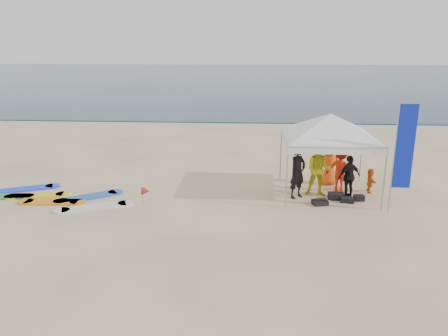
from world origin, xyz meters
TOP-DOWN VIEW (x-y plane):
  - ground at (0.00, 0.00)m, footprint 120.00×120.00m
  - ocean at (0.00, 60.00)m, footprint 160.00×84.00m
  - shoreline_foam at (0.00, 18.20)m, footprint 160.00×1.20m
  - person_black_a at (3.61, 3.11)m, footprint 0.82×0.80m
  - person_yellow at (4.40, 3.38)m, footprint 1.03×0.85m
  - person_orange_a at (5.27, 3.88)m, footprint 1.27×0.99m
  - person_black_b at (5.45, 3.21)m, footprint 0.99×0.75m
  - person_orange_b at (5.02, 4.71)m, footprint 0.87×0.61m
  - person_seated at (6.39, 3.84)m, footprint 0.33×0.87m
  - canopy_tent at (4.73, 3.63)m, footprint 4.51×4.51m
  - feather_flag at (6.79, 1.91)m, footprint 0.62×0.04m
  - marker_pennant at (-1.64, 2.01)m, footprint 0.28×0.28m
  - gear_pile at (5.02, 2.76)m, footprint 1.91×1.04m
  - surfboard_spread at (-5.32, 2.40)m, footprint 5.79×3.00m

SIDE VIEW (x-z plane):
  - ground at x=0.00m, z-range 0.00..0.00m
  - shoreline_foam at x=0.00m, z-range 0.00..0.01m
  - surfboard_spread at x=-5.32m, z-range 0.00..0.07m
  - ocean at x=0.00m, z-range 0.00..0.08m
  - gear_pile at x=5.02m, z-range -0.01..0.21m
  - person_seated at x=6.39m, z-range 0.00..0.92m
  - marker_pennant at x=-1.64m, z-range 0.18..0.81m
  - person_black_b at x=5.45m, z-range 0.00..1.56m
  - person_orange_b at x=5.02m, z-range 0.00..1.67m
  - person_orange_a at x=5.27m, z-range 0.00..1.72m
  - person_black_a at x=3.61m, z-range 0.00..1.90m
  - person_yellow at x=4.40m, z-range 0.00..1.93m
  - feather_flag at x=6.79m, z-range 0.33..4.00m
  - canopy_tent at x=4.73m, z-range 1.26..4.67m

